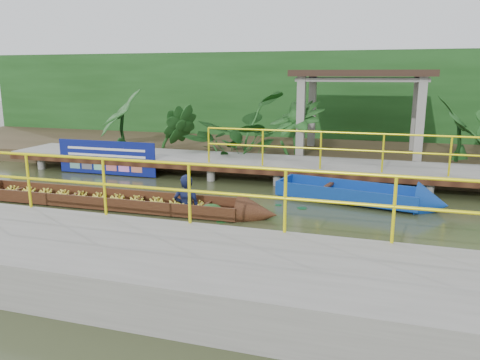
% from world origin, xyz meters
% --- Properties ---
extents(ground, '(80.00, 80.00, 0.00)m').
position_xyz_m(ground, '(0.00, 0.00, 0.00)').
color(ground, '#2E351A').
rests_on(ground, ground).
extents(land_strip, '(30.00, 8.00, 0.45)m').
position_xyz_m(land_strip, '(0.00, 7.50, 0.23)').
color(land_strip, '#362C1B').
rests_on(land_strip, ground).
extents(far_dock, '(16.00, 2.06, 1.66)m').
position_xyz_m(far_dock, '(0.02, 3.43, 0.48)').
color(far_dock, gray).
rests_on(far_dock, ground).
extents(near_dock, '(18.00, 2.40, 1.73)m').
position_xyz_m(near_dock, '(1.00, -4.20, 0.30)').
color(near_dock, gray).
rests_on(near_dock, ground).
extents(pavilion, '(4.40, 3.00, 3.00)m').
position_xyz_m(pavilion, '(3.00, 6.30, 2.82)').
color(pavilion, gray).
rests_on(pavilion, ground).
extents(foliage_backdrop, '(30.00, 0.80, 4.00)m').
position_xyz_m(foliage_backdrop, '(0.00, 10.00, 2.00)').
color(foliage_backdrop, '#174115').
rests_on(foliage_backdrop, ground).
extents(vendor_boat, '(8.44, 0.99, 1.99)m').
position_xyz_m(vendor_boat, '(-2.14, -0.55, 0.24)').
color(vendor_boat, '#34180E').
rests_on(vendor_boat, ground).
extents(moored_blue_boat, '(4.13, 1.76, 0.96)m').
position_xyz_m(moored_blue_boat, '(3.99, 1.38, 0.17)').
color(moored_blue_boat, navy).
rests_on(moored_blue_boat, ground).
extents(blue_banner, '(3.35, 0.04, 1.05)m').
position_xyz_m(blue_banner, '(-4.36, 2.48, 0.56)').
color(blue_banner, navy).
rests_on(blue_banner, ground).
extents(tropical_plants, '(14.58, 1.58, 1.98)m').
position_xyz_m(tropical_plants, '(0.73, 5.30, 1.44)').
color(tropical_plants, '#174115').
rests_on(tropical_plants, ground).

